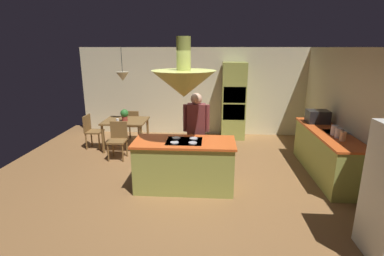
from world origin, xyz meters
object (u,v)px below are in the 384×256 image
person_at_island (196,128)px  cup_on_table (117,120)px  kitchen_island (184,165)px  chair_at_corner (91,129)px  dining_table (126,124)px  canister_flour (343,136)px  chair_by_back_wall (133,123)px  canister_tea (335,130)px  canister_sugar (339,133)px  microwave_on_counter (318,117)px  oven_tower (233,101)px  potted_plant_on_table (124,114)px  chair_facing_island (118,138)px

person_at_island → cup_on_table: (-2.01, 1.20, -0.17)m
kitchen_island → chair_at_corner: kitchen_island is taller
kitchen_island → dining_table: 2.71m
canister_flour → chair_at_corner: bearing=160.8°
chair_by_back_wall → canister_tea: size_ratio=4.58×
chair_by_back_wall → canister_sugar: (4.54, -2.38, 0.51)m
dining_table → microwave_on_counter: 4.60m
canister_tea → microwave_on_counter: (0.00, 0.95, 0.05)m
canister_flour → kitchen_island: bearing=-175.9°
canister_flour → canister_sugar: size_ratio=0.94×
canister_flour → microwave_on_counter: 1.31m
oven_tower → person_at_island: size_ratio=1.28×
kitchen_island → canister_sugar: 2.92m
chair_at_corner → microwave_on_counter: microwave_on_counter is taller
kitchen_island → dining_table: size_ratio=1.71×
oven_tower → chair_by_back_wall: size_ratio=2.48×
cup_on_table → potted_plant_on_table: bearing=41.7°
oven_tower → potted_plant_on_table: oven_tower is taller
chair_facing_island → chair_by_back_wall: size_ratio=1.00×
chair_facing_island → canister_sugar: canister_sugar is taller
oven_tower → canister_flour: (1.74, -3.04, -0.07)m
kitchen_island → dining_table: (-1.70, 2.10, 0.19)m
person_at_island → chair_by_back_wall: size_ratio=1.94×
kitchen_island → cup_on_table: (-1.83, 1.88, 0.34)m
person_at_island → potted_plant_on_table: person_at_island is taller
kitchen_island → potted_plant_on_table: 2.66m
canister_tea → canister_flour: bearing=-90.0°
chair_by_back_wall → canister_sugar: canister_sugar is taller
oven_tower → canister_sugar: bearing=-58.7°
dining_table → chair_at_corner: (-0.91, -0.00, -0.16)m
oven_tower → chair_by_back_wall: bearing=-170.4°
chair_by_back_wall → kitchen_island: bearing=121.5°
oven_tower → microwave_on_counter: size_ratio=4.68×
canister_sugar → canister_tea: size_ratio=0.97×
canister_flour → chair_by_back_wall: bearing=150.5°
kitchen_island → cup_on_table: bearing=134.3°
kitchen_island → potted_plant_on_table: (-1.69, 2.01, 0.46)m
chair_by_back_wall → chair_at_corner: bearing=36.2°
dining_table → kitchen_island: bearing=-51.0°
oven_tower → canister_flour: bearing=-60.2°
potted_plant_on_table → kitchen_island: bearing=-50.0°
canister_tea → dining_table: bearing=161.3°
microwave_on_counter → chair_facing_island: bearing=-178.9°
chair_facing_island → chair_at_corner: 1.13m
person_at_island → canister_sugar: size_ratio=9.12×
chair_facing_island → microwave_on_counter: size_ratio=1.89×
canister_flour → canister_tea: canister_tea is taller
kitchen_island → microwave_on_counter: (2.84, 1.51, 0.60)m
oven_tower → canister_tea: bearing=-57.0°
chair_at_corner → microwave_on_counter: (5.45, -0.59, 0.56)m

